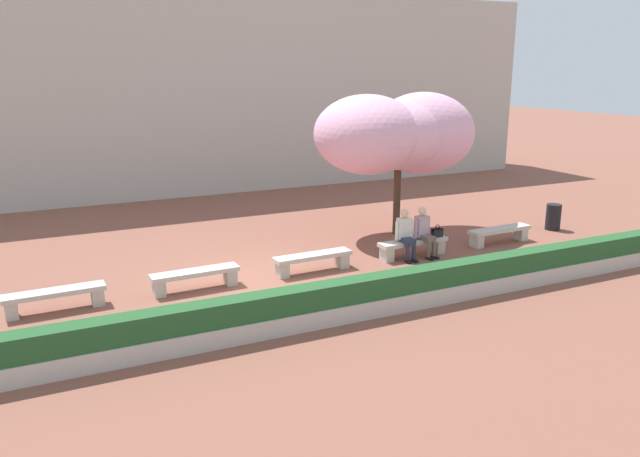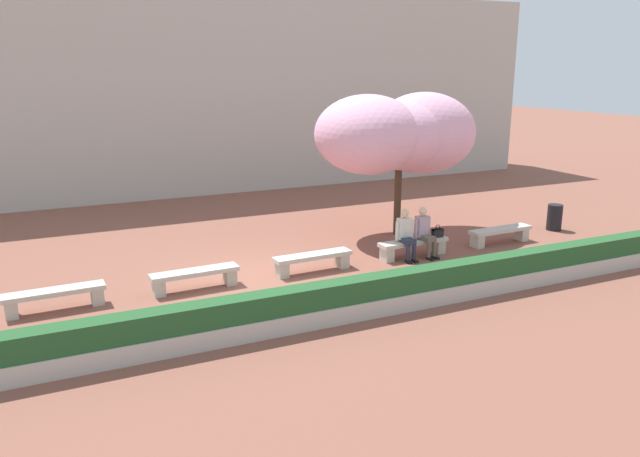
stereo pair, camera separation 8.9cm
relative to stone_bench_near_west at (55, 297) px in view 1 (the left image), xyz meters
name	(u,v)px [view 1 (the left image)]	position (x,y,z in m)	size (l,w,h in m)	color
ground_plane	(257,280)	(4.31, 0.00, -0.31)	(100.00, 100.00, 0.00)	brown
building_facade	(147,93)	(4.31, 12.01, 3.48)	(32.62, 4.00, 7.57)	#B7B2A8
stone_bench_near_west	(55,297)	(0.00, 0.00, 0.00)	(1.97, 0.49, 0.45)	#BCB7AD
stone_bench_center	(195,277)	(2.87, 0.00, 0.00)	(1.97, 0.49, 0.45)	#BCB7AD
stone_bench_near_east	(313,260)	(5.74, 0.00, 0.00)	(1.97, 0.49, 0.45)	#BCB7AD
stone_bench_east_end	(413,245)	(8.61, 0.00, 0.00)	(1.97, 0.49, 0.45)	#BCB7AD
stone_bench_far_east	(499,233)	(11.48, 0.00, 0.00)	(1.97, 0.49, 0.45)	#BCB7AD
person_seated_left	(406,232)	(8.33, -0.05, 0.39)	(0.51, 0.70, 1.29)	black
person_seated_right	(424,230)	(8.90, -0.05, 0.39)	(0.51, 0.71, 1.29)	black
handbag	(437,232)	(9.34, -0.03, 0.27)	(0.30, 0.15, 0.34)	black
cherry_tree_main	(396,134)	(9.42, 2.24, 2.61)	(5.00, 3.19, 4.08)	#473323
planter_hedge_foreground	(309,307)	(4.31, -2.90, 0.08)	(19.88, 0.50, 0.80)	#BCB7AD
trash_bin	(553,217)	(13.98, 0.49, 0.08)	(0.44, 0.44, 0.78)	black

